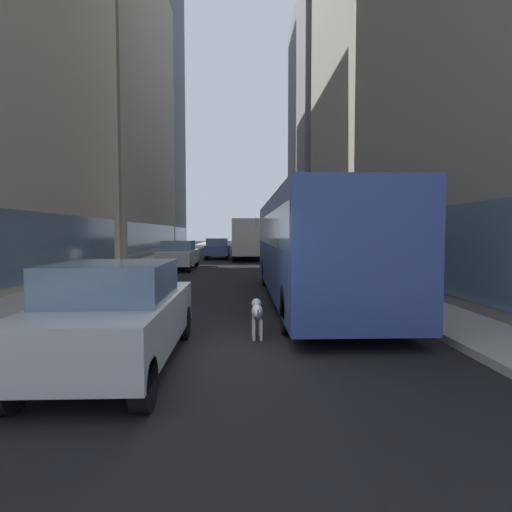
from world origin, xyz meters
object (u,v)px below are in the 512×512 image
(transit_bus, at_px, (310,242))
(car_white_van, at_px, (179,255))
(car_black_suv, at_px, (246,244))
(box_truck, at_px, (248,238))
(car_silver_sedan, at_px, (117,314))
(car_blue_hatchback, at_px, (217,248))
(dalmatian_dog, at_px, (257,312))
(car_yellow_taxi, at_px, (246,243))

(transit_bus, height_order, car_white_van, transit_bus)
(car_black_suv, distance_m, box_truck, 12.43)
(transit_bus, xyz_separation_m, car_silver_sedan, (-4.00, -6.18, -0.96))
(car_blue_hatchback, distance_m, dalmatian_dog, 24.78)
(car_yellow_taxi, bearing_deg, transit_bus, -87.50)
(car_black_suv, bearing_deg, dalmatian_dog, -90.30)
(transit_bus, bearing_deg, car_blue_hatchback, 101.17)
(car_white_van, distance_m, car_black_suv, 21.28)
(car_blue_hatchback, height_order, car_white_van, same)
(car_blue_hatchback, xyz_separation_m, dalmatian_dog, (2.21, -24.68, -0.31))
(car_silver_sedan, bearing_deg, car_blue_hatchback, 90.00)
(car_white_van, height_order, car_black_suv, same)
(car_blue_hatchback, distance_m, car_silver_sedan, 26.44)
(car_black_suv, xyz_separation_m, car_silver_sedan, (-2.40, -37.92, -0.00))
(car_white_van, relative_size, dalmatian_dog, 4.91)
(car_silver_sedan, distance_m, dalmatian_dog, 2.84)
(dalmatian_dog, bearing_deg, car_silver_sedan, -141.53)
(car_white_van, relative_size, box_truck, 0.63)
(transit_bus, height_order, dalmatian_dog, transit_bus)
(transit_bus, relative_size, car_white_van, 2.44)
(car_white_van, relative_size, car_silver_sedan, 1.16)
(transit_bus, relative_size, car_silver_sedan, 2.82)
(dalmatian_dog, bearing_deg, car_black_suv, 89.70)
(car_yellow_taxi, relative_size, car_white_van, 0.85)
(box_truck, height_order, dalmatian_dog, box_truck)
(box_truck, bearing_deg, transit_bus, -85.27)
(car_white_van, distance_m, dalmatian_dog, 15.74)
(transit_bus, distance_m, car_blue_hatchback, 20.67)
(car_black_suv, relative_size, dalmatian_dog, 4.62)
(car_blue_hatchback, height_order, dalmatian_dog, car_blue_hatchback)
(car_yellow_taxi, xyz_separation_m, dalmatian_dog, (-0.19, -41.08, -0.31))
(transit_bus, bearing_deg, box_truck, 94.73)
(car_yellow_taxi, relative_size, car_black_suv, 0.90)
(car_yellow_taxi, relative_size, dalmatian_dog, 4.15)
(car_black_suv, bearing_deg, car_white_van, -100.84)
(car_yellow_taxi, height_order, car_blue_hatchback, same)
(car_yellow_taxi, distance_m, car_black_suv, 4.92)
(car_black_suv, bearing_deg, car_yellow_taxi, 90.00)
(car_yellow_taxi, distance_m, car_silver_sedan, 42.91)
(car_yellow_taxi, distance_m, car_blue_hatchback, 16.58)
(transit_bus, bearing_deg, car_yellow_taxi, 92.50)
(car_white_van, bearing_deg, car_silver_sedan, -84.63)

